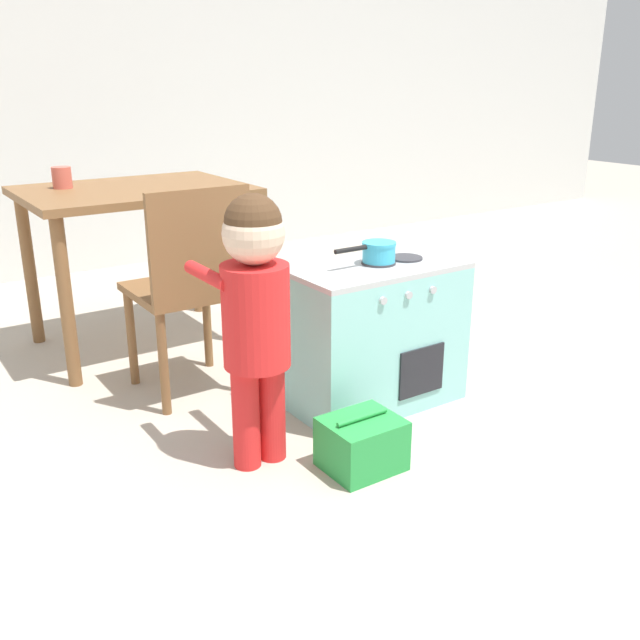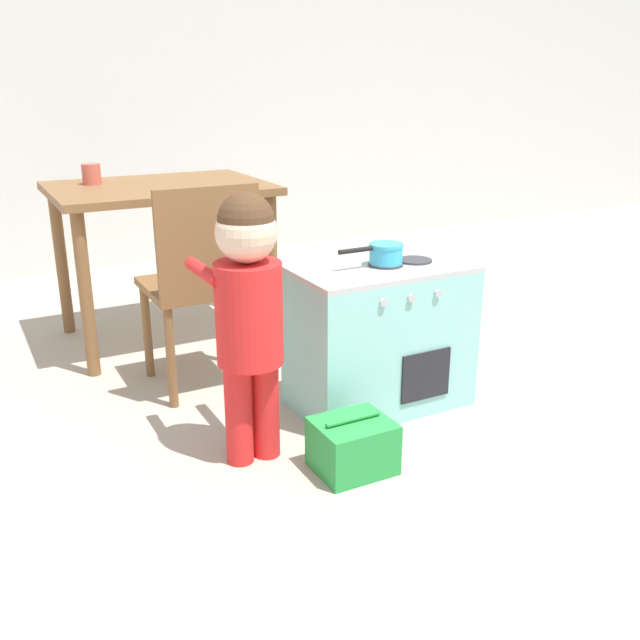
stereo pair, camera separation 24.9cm
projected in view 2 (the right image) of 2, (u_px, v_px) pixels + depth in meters
name	position (u px, v px, depth m)	size (l,w,h in m)	color
ground_plane	(492.00, 534.00, 2.02)	(16.00, 16.00, 0.00)	#B2A899
wall_back	(138.00, 62.00, 4.52)	(10.00, 0.06, 2.60)	silver
play_kitchen	(380.00, 337.00, 2.73)	(0.66, 0.39, 0.57)	#8CD1CC
toy_pot	(385.00, 252.00, 2.63)	(0.26, 0.13, 0.08)	#38B2D6
child_figure	(248.00, 299.00, 2.24)	(0.24, 0.37, 0.90)	red
toy_basket	(353.00, 446.00, 2.32)	(0.24, 0.21, 0.19)	green
dining_table	(160.00, 210.00, 3.33)	(0.97, 0.74, 0.75)	brown
dining_chair_near	(201.00, 281.00, 2.80)	(0.40, 0.40, 0.85)	brown
cup_on_table	(91.00, 174.00, 3.28)	(0.08, 0.08, 0.09)	#D15B4C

